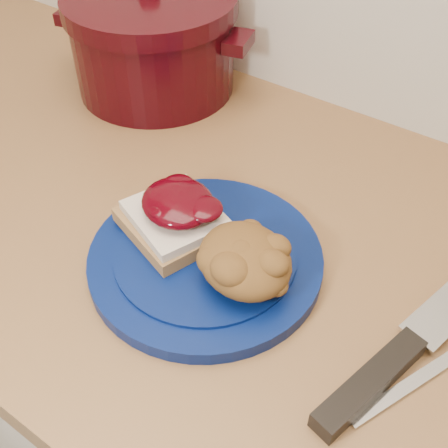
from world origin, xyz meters
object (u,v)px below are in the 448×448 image
Objects in this scene: pepper_grinder at (148,30)px; plate at (206,259)px; dutch_oven at (153,42)px; chef_knife at (403,352)px; butter_knife at (417,380)px.

plate is at bearing -41.92° from pepper_grinder.
dutch_oven is 0.05m from pepper_grinder.
chef_knife is 2.57× the size of pepper_grinder.
dutch_oven is at bearing 77.70° from chef_knife.
butter_knife is at bearing -112.49° from chef_knife.
butter_knife is at bearing -27.61° from pepper_grinder.
dutch_oven reaches higher than chef_knife.
dutch_oven is (-0.50, 0.24, 0.06)m from chef_knife.
pepper_grinder is at bearing 85.62° from butter_knife.
dutch_oven is at bearing 86.64° from butter_knife.
butter_knife is 1.14× the size of pepper_grinder.
dutch_oven is at bearing -39.71° from pepper_grinder.
pepper_grinder reaches higher than chef_knife.
pepper_grinder is (-0.53, 0.28, 0.06)m from chef_knife.
chef_knife is 2.26× the size of butter_knife.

